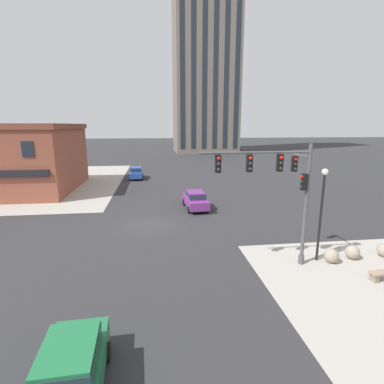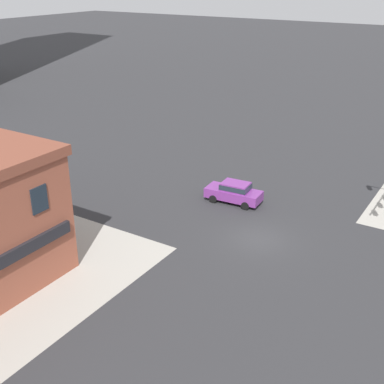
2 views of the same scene
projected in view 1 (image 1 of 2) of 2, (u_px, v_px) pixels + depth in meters
ground_plane at (147, 225)px, 23.48m from camera, size 320.00×320.00×0.00m
sidewalk_far_corner at (2, 183)px, 40.41m from camera, size 32.00×32.00×0.02m
traffic_signal_main at (283, 184)px, 15.96m from camera, size 6.07×2.09×6.77m
bollard_sphere_curb_a at (331, 256)px, 17.01m from camera, size 0.82×0.82×0.82m
bollard_sphere_curb_b at (352, 252)px, 17.49m from camera, size 0.82×0.82×0.82m
bollard_sphere_curb_c at (384, 250)px, 17.79m from camera, size 0.82×0.82×0.82m
street_lamp_corner_near at (322, 204)px, 16.65m from camera, size 0.36×0.36×5.40m
car_main_northbound_near at (136, 172)px, 43.64m from camera, size 1.98×4.44×1.68m
car_main_southbound_far at (70, 372)px, 8.38m from camera, size 2.05×4.48×1.68m
car_cross_eastbound at (195, 199)px, 27.89m from camera, size 2.12×4.51×1.68m
residential_tower_skyline_right at (205, 0)px, 79.95m from camera, size 17.44×17.57×80.92m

